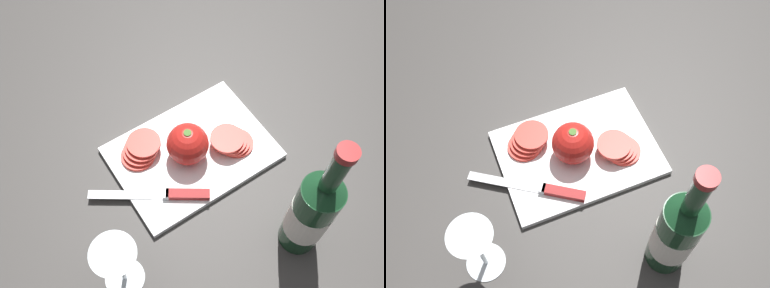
{
  "view_description": "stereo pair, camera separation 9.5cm",
  "coord_description": "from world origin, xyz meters",
  "views": [
    {
      "loc": [
        -0.19,
        -0.44,
        0.86
      ],
      "look_at": [
        0.08,
        -0.04,
        0.04
      ],
      "focal_mm": 42.0,
      "sensor_mm": 36.0,
      "label": 1
    },
    {
      "loc": [
        -0.1,
        -0.49,
        0.86
      ],
      "look_at": [
        0.08,
        -0.04,
        0.04
      ],
      "focal_mm": 42.0,
      "sensor_mm": 36.0,
      "label": 2
    }
  ],
  "objects": [
    {
      "name": "whole_tomato",
      "position": [
        0.07,
        -0.04,
        0.06
      ],
      "size": [
        0.09,
        0.09,
        0.09
      ],
      "color": "red",
      "rests_on": "cutting_board"
    },
    {
      "name": "wine_bottle",
      "position": [
        0.15,
        -0.31,
        0.12
      ],
      "size": [
        0.08,
        0.08,
        0.35
      ],
      "color": "#14381E",
      "rests_on": "ground_plane"
    },
    {
      "name": "ground_plane",
      "position": [
        0.0,
        0.0,
        0.0
      ],
      "size": [
        3.0,
        3.0,
        0.0
      ],
      "primitive_type": "plane",
      "color": "#383533"
    },
    {
      "name": "knife",
      "position": [
        -0.01,
        -0.11,
        0.02
      ],
      "size": [
        0.22,
        0.16,
        0.01
      ],
      "rotation": [
        0.0,
        0.0,
        2.55
      ],
      "color": "silver",
      "rests_on": "cutting_board"
    },
    {
      "name": "wine_glass",
      "position": [
        -0.18,
        -0.19,
        0.11
      ],
      "size": [
        0.08,
        0.08,
        0.16
      ],
      "color": "silver",
      "rests_on": "ground_plane"
    },
    {
      "name": "cutting_board",
      "position": [
        0.08,
        -0.04,
        0.01
      ],
      "size": [
        0.34,
        0.24,
        0.01
      ],
      "color": "white",
      "rests_on": "ground_plane"
    },
    {
      "name": "tomato_slice_stack_near",
      "position": [
        0.16,
        -0.07,
        0.03
      ],
      "size": [
        0.09,
        0.08,
        0.03
      ],
      "color": "red",
      "rests_on": "cutting_board"
    },
    {
      "name": "tomato_slice_stack_far",
      "position": [
        -0.02,
        0.02,
        0.03
      ],
      "size": [
        0.09,
        0.08,
        0.03
      ],
      "color": "red",
      "rests_on": "cutting_board"
    }
  ]
}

